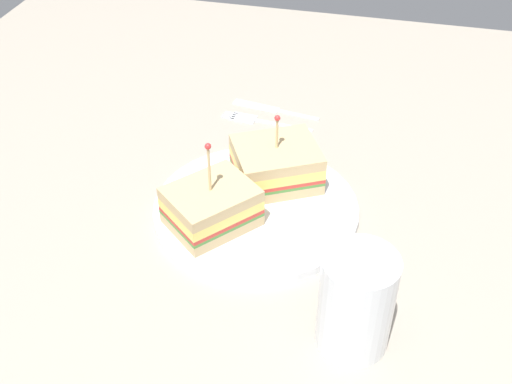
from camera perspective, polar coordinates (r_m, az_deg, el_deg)
ground_plane at (r=76.65cm, az=-0.00°, el=-2.38°), size 118.89×118.89×2.00cm
plate at (r=75.65cm, az=-0.00°, el=-1.50°), size 24.11×24.11×1.07cm
sandwich_half_front at (r=77.57cm, az=1.81°, el=2.49°), size 12.57×11.96×9.39cm
sandwich_half_back at (r=71.55cm, az=-3.99°, el=-1.30°), size 11.69×11.90×10.91cm
drink_glass at (r=60.07cm, az=8.82°, el=-10.01°), size 6.95×6.95×10.54cm
fork at (r=92.12cm, az=0.02°, el=6.44°), size 13.54×2.54×0.35cm
knife at (r=94.78cm, az=1.29°, el=7.44°), size 13.30×3.08×0.35cm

